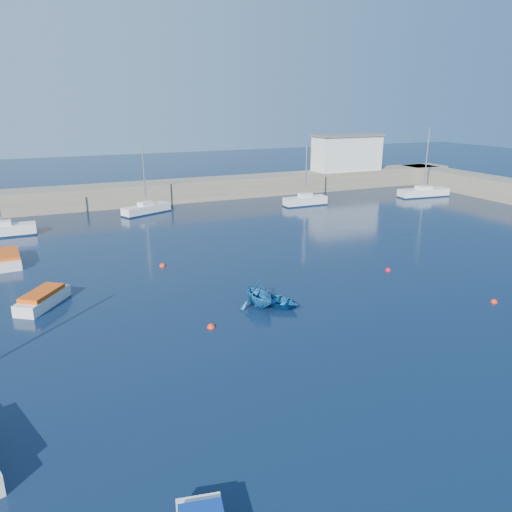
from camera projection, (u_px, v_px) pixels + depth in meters
name	position (u px, v px, depth m)	size (l,w,h in m)	color
ground	(354.00, 372.00, 24.14)	(220.00, 220.00, 0.00)	#0C1C35
back_wall	(148.00, 193.00, 63.92)	(96.00, 4.50, 2.60)	#746C58
right_arm	(488.00, 187.00, 68.71)	(4.50, 32.00, 2.60)	#746C58
harbor_office	(347.00, 153.00, 74.39)	(10.00, 4.00, 5.00)	silver
sailboat_5	(3.00, 230.00, 48.29)	(5.99, 1.76, 7.94)	silver
sailboat_6	(146.00, 209.00, 58.04)	(6.04, 3.93, 7.76)	silver
sailboat_7	(305.00, 201.00, 62.63)	(5.61, 1.60, 7.52)	silver
sailboat_8	(423.00, 192.00, 68.41)	(7.28, 2.63, 9.27)	silver
motorboat_1	(43.00, 299.00, 31.84)	(3.57, 4.24, 1.02)	silver
motorboat_2	(9.00, 258.00, 40.16)	(1.99, 4.88, 0.98)	silver
dinghy_center	(277.00, 302.00, 31.82)	(2.15, 3.02, 0.62)	#175E9E
dinghy_left	(259.00, 294.00, 31.69)	(2.71, 3.13, 1.65)	#175E9E
buoy_0	(211.00, 328.00, 28.88)	(0.48, 0.48, 0.48)	red
buoy_1	(388.00, 271.00, 38.59)	(0.49, 0.49, 0.49)	#AE0D2A
buoy_2	(494.00, 302.00, 32.51)	(0.43, 0.43, 0.43)	red
buoy_3	(163.00, 266.00, 39.62)	(0.49, 0.49, 0.49)	red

